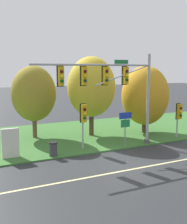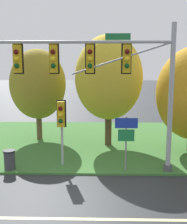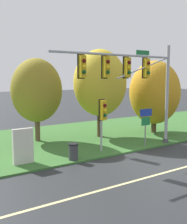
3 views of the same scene
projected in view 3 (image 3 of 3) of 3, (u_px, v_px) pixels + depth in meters
The scene contains 11 objects.
ground_plane at pixel (159, 164), 15.35m from camera, with size 160.00×160.00×0.00m, color #282B2D.
lane_stripe at pixel (176, 169), 14.36m from camera, with size 36.00×0.16×0.01m, color beige.
grass_verge at pixel (80, 136), 22.13m from camera, with size 48.00×11.50×0.10m, color #386B2D.
traffic_signal_mast at pixel (134, 76), 17.54m from camera, with size 9.10×0.49×6.74m.
pedestrian_signal_near_kerb at pixel (103, 114), 17.21m from camera, with size 0.46×0.55×3.26m.
route_sign_post at pixel (146, 121), 18.52m from camera, with size 1.05×0.08×2.57m.
tree_nearest_road at pixel (37, 90), 19.98m from camera, with size 3.63×3.63×5.93m.
tree_left_of_mast at pixel (100, 83), 21.35m from camera, with size 4.05×4.05×6.70m.
tree_behind_signpost at pixel (155, 93), 23.12m from camera, with size 4.16×4.16×5.94m.
info_kiosk at pixel (23, 146), 14.92m from camera, with size 1.10×0.24×1.90m.
trash_bin at pixel (73, 152), 15.65m from camera, with size 0.56×0.56×0.93m.
Camera 3 is at (-11.28, -10.34, 4.71)m, focal length 45.00 mm.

